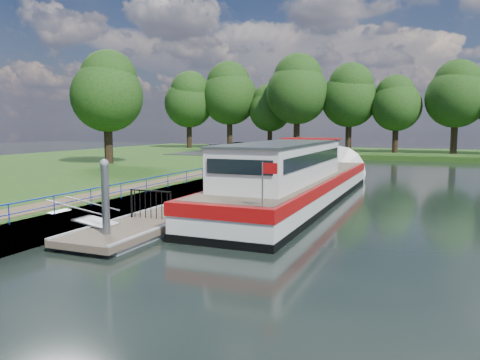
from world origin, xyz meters
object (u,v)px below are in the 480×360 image
at_px(barge, 300,181).
at_px(pontoon, 251,190).
at_px(car_b, 241,148).
at_px(car_a, 264,149).
at_px(car_c, 215,148).

bearing_deg(barge, pontoon, 151.17).
bearing_deg(barge, car_b, 118.68).
bearing_deg(barge, car_a, 113.99).
bearing_deg(car_c, barge, 108.71).
height_order(barge, car_a, barge).
relative_size(car_a, car_b, 0.90).
relative_size(pontoon, car_c, 8.11).
bearing_deg(pontoon, barge, -28.83).
relative_size(pontoon, car_a, 8.57).
bearing_deg(car_c, car_a, 151.11).
distance_m(barge, car_b, 29.18).
height_order(barge, car_b, barge).
height_order(car_a, car_b, car_b).
bearing_deg(car_b, barge, -150.65).
height_order(barge, car_c, barge).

